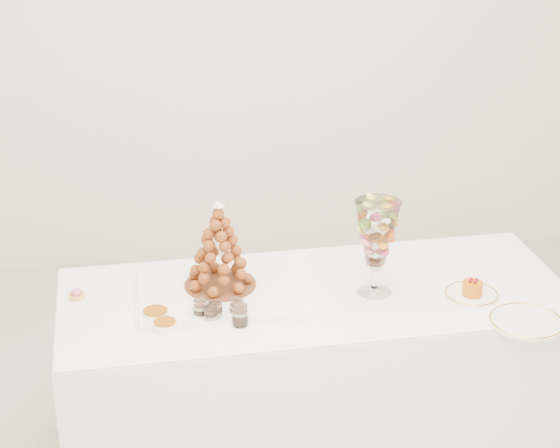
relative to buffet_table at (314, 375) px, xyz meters
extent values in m
cube|color=silver|center=(-0.11, 1.81, 1.05)|extent=(4.50, 0.04, 2.80)
cube|color=white|center=(0.00, 0.00, 0.00)|extent=(1.91, 0.87, 0.70)
cube|color=white|center=(0.00, 0.00, 0.35)|extent=(1.90, 0.86, 0.01)
cube|color=white|center=(-0.36, 0.01, 0.36)|extent=(0.58, 0.44, 0.02)
cylinder|color=white|center=(0.21, -0.02, 0.36)|extent=(0.13, 0.13, 0.02)
cylinder|color=white|center=(0.21, -0.02, 0.42)|extent=(0.03, 0.03, 0.09)
sphere|color=white|center=(0.21, -0.02, 0.46)|extent=(0.04, 0.04, 0.04)
cylinder|color=white|center=(0.56, -0.09, 0.36)|extent=(0.20, 0.20, 0.01)
cylinder|color=white|center=(0.69, -0.31, 0.36)|extent=(0.26, 0.26, 0.01)
cylinder|color=tan|center=(-0.86, 0.06, 0.36)|extent=(0.06, 0.06, 0.02)
ellipsoid|color=#C2506C|center=(-0.86, 0.06, 0.38)|extent=(0.04, 0.04, 0.03)
cylinder|color=white|center=(-0.42, -0.14, 0.39)|extent=(0.06, 0.06, 0.07)
cylinder|color=white|center=(-0.37, -0.16, 0.39)|extent=(0.05, 0.05, 0.07)
cylinder|color=white|center=(-0.30, -0.14, 0.39)|extent=(0.06, 0.06, 0.07)
cylinder|color=white|center=(-0.39, -0.18, 0.39)|extent=(0.06, 0.06, 0.06)
cylinder|color=white|center=(-0.29, -0.20, 0.39)|extent=(0.07, 0.07, 0.07)
cylinder|color=white|center=(-0.58, -0.12, 0.37)|extent=(0.10, 0.10, 0.03)
cylinder|color=white|center=(-0.55, -0.20, 0.37)|extent=(0.09, 0.09, 0.03)
cylinder|color=brown|center=(-0.34, 0.06, 0.38)|extent=(0.26, 0.26, 0.01)
cone|color=brown|center=(-0.34, 0.06, 0.54)|extent=(0.24, 0.24, 0.32)
sphere|color=white|center=(-0.34, 0.06, 0.69)|extent=(0.03, 0.03, 0.03)
cylinder|color=#C46009|center=(0.56, -0.10, 0.39)|extent=(0.07, 0.07, 0.05)
sphere|color=maroon|center=(0.57, -0.10, 0.42)|extent=(0.01, 0.01, 0.01)
sphere|color=maroon|center=(0.55, -0.09, 0.42)|extent=(0.01, 0.01, 0.01)
sphere|color=maroon|center=(0.55, -0.10, 0.42)|extent=(0.01, 0.01, 0.01)
sphere|color=maroon|center=(0.56, -0.11, 0.42)|extent=(0.01, 0.01, 0.01)
camera|label=1|loc=(-0.49, -2.99, 1.96)|focal=60.00mm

